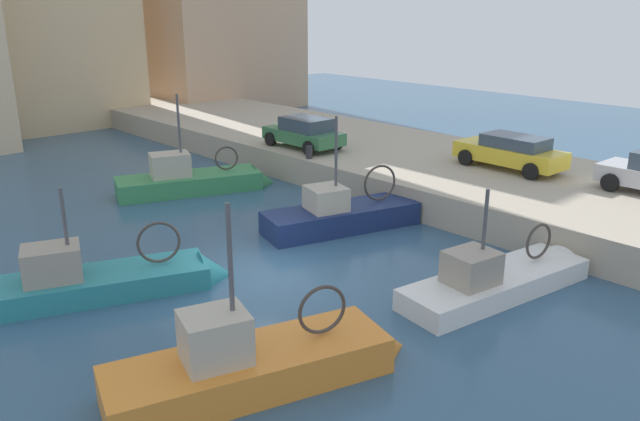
# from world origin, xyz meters

# --- Properties ---
(water_surface) EXTENTS (80.00, 80.00, 0.00)m
(water_surface) POSITION_xyz_m (0.00, 0.00, 0.00)
(water_surface) COLOR #335675
(water_surface) RESTS_ON ground
(quay_wall) EXTENTS (9.00, 56.00, 1.20)m
(quay_wall) POSITION_xyz_m (11.50, 0.00, 0.60)
(quay_wall) COLOR #ADA08C
(quay_wall) RESTS_ON ground
(fishing_boat_white) EXTENTS (6.86, 2.62, 3.80)m
(fishing_boat_white) POSITION_xyz_m (4.27, -5.46, 0.11)
(fishing_boat_white) COLOR white
(fishing_boat_white) RESTS_ON ground
(fishing_boat_orange) EXTENTS (6.83, 3.47, 4.80)m
(fishing_boat_orange) POSITION_xyz_m (-3.28, -4.51, 0.13)
(fishing_boat_orange) COLOR orange
(fishing_boat_orange) RESTS_ON ground
(fishing_boat_green) EXTENTS (6.87, 3.94, 4.93)m
(fishing_boat_green) POSITION_xyz_m (3.34, 8.60, 0.13)
(fishing_boat_green) COLOR #388951
(fishing_boat_green) RESTS_ON ground
(fishing_boat_navy) EXTENTS (6.51, 3.29, 4.78)m
(fishing_boat_navy) POSITION_xyz_m (4.78, 1.04, 0.12)
(fishing_boat_navy) COLOR navy
(fishing_boat_navy) RESTS_ON ground
(fishing_boat_teal) EXTENTS (6.44, 3.74, 3.85)m
(fishing_boat_teal) POSITION_xyz_m (-3.59, 1.67, 0.13)
(fishing_boat_teal) COLOR teal
(fishing_boat_teal) RESTS_ON ground
(parked_car_green) EXTENTS (1.94, 3.96, 1.41)m
(parked_car_green) POSITION_xyz_m (8.61, 7.75, 1.92)
(parked_car_green) COLOR #387547
(parked_car_green) RESTS_ON quay_wall
(parked_car_yellow) EXTENTS (1.94, 4.43, 1.37)m
(parked_car_yellow) POSITION_xyz_m (12.07, -0.77, 1.91)
(parked_car_yellow) COLOR gold
(parked_car_yellow) RESTS_ON quay_wall
(mooring_bollard_mid) EXTENTS (0.28, 0.28, 0.55)m
(mooring_bollard_mid) POSITION_xyz_m (7.35, 6.00, 1.48)
(mooring_bollard_mid) COLOR #2D2D33
(mooring_bollard_mid) RESTS_ON quay_wall
(waterfront_building_central) EXTENTS (11.08, 8.28, 12.87)m
(waterfront_building_central) POSITION_xyz_m (17.09, 26.97, 6.46)
(waterfront_building_central) COLOR tan
(waterfront_building_central) RESTS_ON ground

